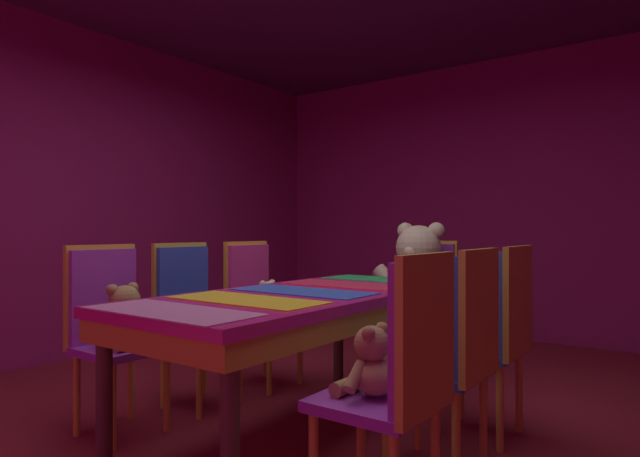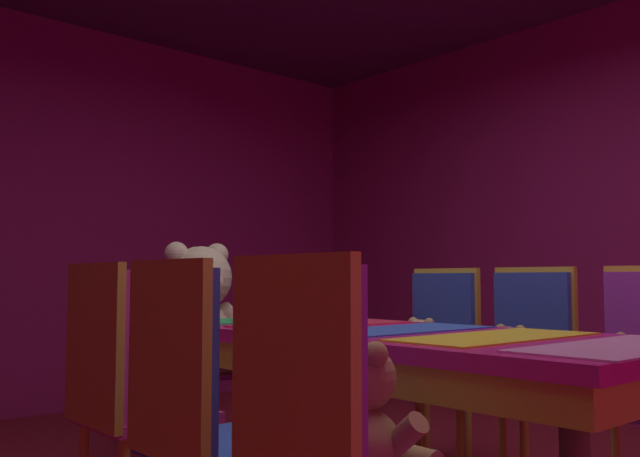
% 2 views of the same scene
% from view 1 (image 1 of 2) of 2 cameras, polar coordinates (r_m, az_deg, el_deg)
% --- Properties ---
extents(ground_plane, '(7.90, 7.90, 0.00)m').
position_cam_1_polar(ground_plane, '(3.01, -1.87, -20.90)').
color(ground_plane, maroon).
extents(wall_back, '(5.20, 0.12, 2.80)m').
position_cam_1_polar(wall_back, '(5.70, 18.37, 3.20)').
color(wall_back, '#8C1959').
rests_on(wall_back, ground_plane).
extents(wall_left, '(0.12, 6.40, 2.80)m').
position_cam_1_polar(wall_left, '(4.88, -26.78, 3.78)').
color(wall_left, '#8C1959').
rests_on(wall_left, ground_plane).
extents(banquet_table, '(0.90, 2.02, 0.75)m').
position_cam_1_polar(banquet_table, '(2.84, -1.87, -8.51)').
color(banquet_table, '#C61E72').
rests_on(banquet_table, ground_plane).
extents(chair_left_0, '(0.42, 0.41, 0.98)m').
position_cam_1_polar(chair_left_0, '(3.13, -21.52, -8.76)').
color(chair_left_0, purple).
rests_on(chair_left_0, ground_plane).
extents(teddy_left_0, '(0.27, 0.35, 0.33)m').
position_cam_1_polar(teddy_left_0, '(3.01, -20.01, -9.07)').
color(teddy_left_0, '#9E7247').
rests_on(teddy_left_0, chair_left_0).
extents(chair_left_1, '(0.42, 0.41, 0.98)m').
position_cam_1_polar(chair_left_1, '(3.45, -13.83, -7.97)').
color(chair_left_1, '#2D47B2').
rests_on(chair_left_1, ground_plane).
extents(chair_left_2, '(0.42, 0.41, 0.98)m').
position_cam_1_polar(chair_left_2, '(3.81, -7.03, -7.23)').
color(chair_left_2, '#CC338C').
rests_on(chair_left_2, ground_plane).
extents(teddy_left_2, '(0.22, 0.28, 0.26)m').
position_cam_1_polar(teddy_left_2, '(3.72, -5.41, -7.80)').
color(teddy_left_2, beige).
rests_on(teddy_left_2, chair_left_2).
extents(chair_right_0, '(0.42, 0.41, 0.98)m').
position_cam_1_polar(chair_right_0, '(1.95, 9.14, -14.05)').
color(chair_right_0, purple).
rests_on(chair_right_0, ground_plane).
extents(teddy_right_0, '(0.22, 0.28, 0.26)m').
position_cam_1_polar(teddy_right_0, '(2.02, 5.43, -14.26)').
color(teddy_right_0, '#9E7247').
rests_on(teddy_right_0, chair_right_0).
extents(chair_right_1, '(0.42, 0.41, 0.98)m').
position_cam_1_polar(chair_right_1, '(2.44, 14.88, -11.25)').
color(chair_right_1, '#2D47B2').
rests_on(chair_right_1, ground_plane).
extents(teddy_right_1, '(0.22, 0.29, 0.27)m').
position_cam_1_polar(teddy_right_1, '(2.49, 11.76, -11.51)').
color(teddy_right_1, '#9E7247').
rests_on(teddy_right_1, chair_right_1).
extents(chair_right_2, '(0.42, 0.41, 0.98)m').
position_cam_1_polar(chair_right_2, '(2.92, 18.83, -9.40)').
color(chair_right_2, '#2D47B2').
rests_on(chair_right_2, ground_plane).
extents(teddy_right_2, '(0.23, 0.29, 0.28)m').
position_cam_1_polar(teddy_right_2, '(2.97, 16.15, -9.62)').
color(teddy_right_2, tan).
rests_on(teddy_right_2, chair_right_2).
extents(throne_chair, '(0.41, 0.42, 0.98)m').
position_cam_1_polar(throne_chair, '(4.17, 11.39, -6.63)').
color(throne_chair, purple).
rests_on(throne_chair, ground_plane).
extents(king_teddy_bear, '(0.70, 0.54, 0.66)m').
position_cam_1_polar(king_teddy_bear, '(4.00, 10.36, -4.83)').
color(king_teddy_bear, beige).
rests_on(king_teddy_bear, throne_chair).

